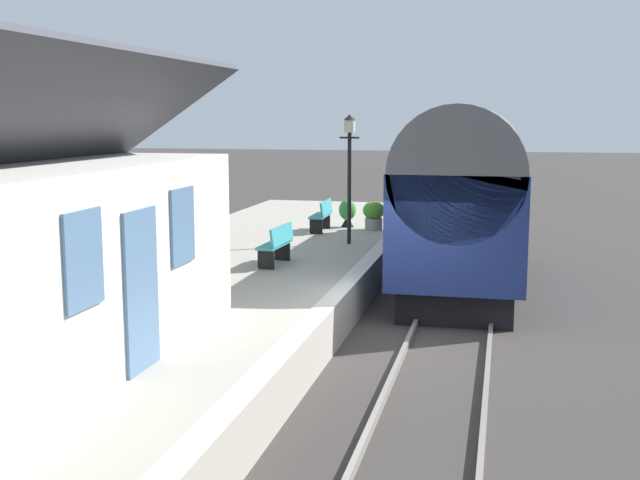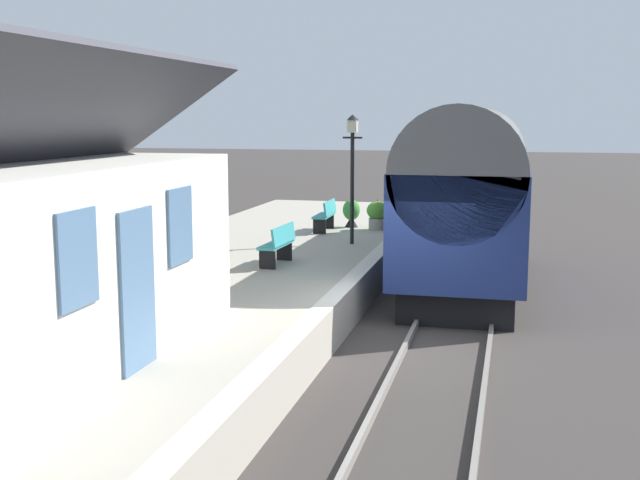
{
  "view_description": "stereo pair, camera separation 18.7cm",
  "coord_description": "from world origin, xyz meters",
  "views": [
    {
      "loc": [
        -14.0,
        -1.78,
        4.11
      ],
      "look_at": [
        0.21,
        1.5,
        1.83
      ],
      "focal_mm": 44.98,
      "sensor_mm": 36.0,
      "label": 1
    },
    {
      "loc": [
        -13.96,
        -1.96,
        4.11
      ],
      "look_at": [
        0.21,
        1.5,
        1.83
      ],
      "focal_mm": 44.98,
      "sensor_mm": 36.0,
      "label": 2
    }
  ],
  "objects": [
    {
      "name": "bench_mid_platform",
      "position": [
        8.07,
        3.25,
        1.31
      ],
      "size": [
        1.41,
        0.47,
        0.88
      ],
      "color": "teal",
      "rests_on": "platform"
    },
    {
      "name": "planter_bench_left",
      "position": [
        1.93,
        4.49,
        1.33
      ],
      "size": [
        0.66,
        0.66,
        0.99
      ],
      "color": "#9E5138",
      "rests_on": "platform"
    },
    {
      "name": "rail_far",
      "position": [
        0.0,
        -0.18,
        0.07
      ],
      "size": [
        52.0,
        0.08,
        0.14
      ],
      "primitive_type": "cube",
      "color": "gray",
      "rests_on": "ground"
    },
    {
      "name": "rail_near",
      "position": [
        0.0,
        -1.62,
        0.07
      ],
      "size": [
        52.0,
        0.08,
        0.14
      ],
      "primitive_type": "cube",
      "color": "gray",
      "rests_on": "ground"
    },
    {
      "name": "bench_platform_end",
      "position": [
        2.77,
        3.07,
        1.31
      ],
      "size": [
        1.42,
        0.5,
        0.88
      ],
      "color": "teal",
      "rests_on": "platform"
    },
    {
      "name": "train",
      "position": [
        5.24,
        -0.9,
        2.21
      ],
      "size": [
        8.61,
        2.73,
        4.32
      ],
      "color": "black",
      "rests_on": "ground"
    },
    {
      "name": "platform_edge_coping",
      "position": [
        0.0,
        1.18,
        0.84
      ],
      "size": [
        32.0,
        0.36,
        0.02
      ],
      "primitive_type": "cube",
      "color": "beige",
      "rests_on": "platform"
    },
    {
      "name": "planter_by_door",
      "position": [
        8.69,
        1.87,
        1.28
      ],
      "size": [
        0.63,
        0.63,
        0.91
      ],
      "color": "gray",
      "rests_on": "platform"
    },
    {
      "name": "platform",
      "position": [
        0.0,
        4.07,
        0.42
      ],
      "size": [
        32.0,
        6.15,
        0.83
      ],
      "primitive_type": "cube",
      "color": "#A39B8C",
      "rests_on": "ground"
    },
    {
      "name": "planter_bench_right",
      "position": [
        9.08,
        2.71,
        1.26
      ],
      "size": [
        0.51,
        0.51,
        0.82
      ],
      "color": "black",
      "rests_on": "platform"
    },
    {
      "name": "lamp_post_platform",
      "position": [
        6.02,
        2.08,
        3.16
      ],
      "size": [
        0.32,
        0.5,
        3.3
      ],
      "color": "black",
      "rests_on": "platform"
    },
    {
      "name": "ground_plane",
      "position": [
        0.0,
        0.0,
        0.0
      ],
      "size": [
        160.0,
        160.0,
        0.0
      ],
      "primitive_type": "plane",
      "color": "#383330"
    }
  ]
}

